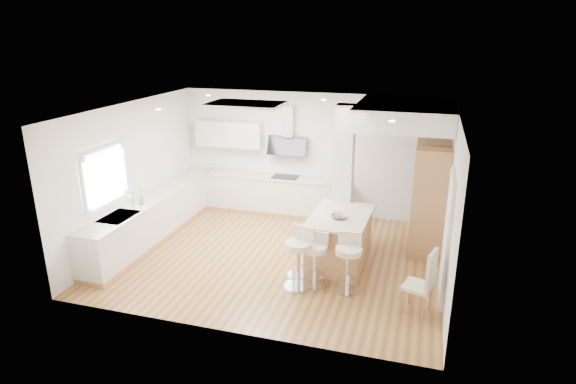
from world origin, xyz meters
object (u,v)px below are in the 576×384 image
(bar_stool_a, at_px, (299,255))
(dining_chair, at_px, (424,280))
(bar_stool_b, at_px, (315,257))
(bar_stool_c, at_px, (348,260))
(peninsula, at_px, (339,239))

(bar_stool_a, relative_size, dining_chair, 1.00)
(bar_stool_a, bearing_deg, bar_stool_b, 45.19)
(dining_chair, bearing_deg, bar_stool_a, -169.53)
(bar_stool_c, relative_size, dining_chair, 0.95)
(bar_stool_a, height_order, dining_chair, bar_stool_a)
(bar_stool_a, height_order, bar_stool_b, bar_stool_a)
(peninsula, xyz_separation_m, bar_stool_a, (-0.48, -1.07, 0.12))
(peninsula, distance_m, bar_stool_c, 1.02)
(bar_stool_a, xyz_separation_m, dining_chair, (2.00, -0.23, -0.03))
(bar_stool_b, distance_m, dining_chair, 1.79)
(bar_stool_b, relative_size, bar_stool_c, 0.93)
(bar_stool_b, height_order, bar_stool_c, bar_stool_c)
(peninsula, height_order, bar_stool_a, bar_stool_a)
(dining_chair, bearing_deg, bar_stool_b, -174.91)
(bar_stool_b, bearing_deg, dining_chair, -6.73)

